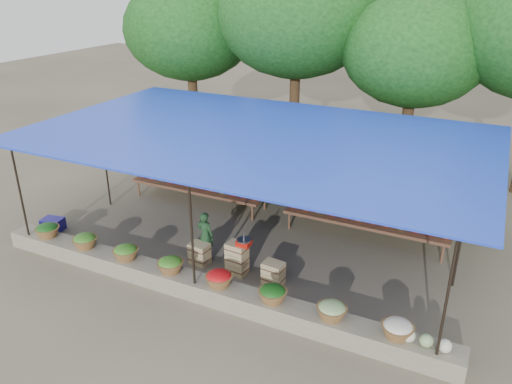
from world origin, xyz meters
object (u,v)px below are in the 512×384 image
at_px(weighing_scale, 244,242).
at_px(vendor_seated, 205,236).
at_px(blue_crate_front, 46,239).
at_px(crate_counter, 236,261).
at_px(blue_crate_back, 53,224).

height_order(weighing_scale, vendor_seated, vendor_seated).
xyz_separation_m(weighing_scale, blue_crate_front, (-5.11, -0.96, -0.70)).
bearing_deg(vendor_seated, crate_counter, 170.13).
xyz_separation_m(vendor_seated, blue_crate_front, (-3.96, -1.21, -0.46)).
distance_m(crate_counter, weighing_scale, 0.58).
relative_size(vendor_seated, blue_crate_front, 2.42).
relative_size(crate_counter, blue_crate_back, 4.37).
height_order(weighing_scale, blue_crate_front, weighing_scale).
distance_m(vendor_seated, blue_crate_front, 4.17).
distance_m(weighing_scale, blue_crate_back, 5.63).
bearing_deg(crate_counter, blue_crate_front, -168.90).
height_order(vendor_seated, blue_crate_front, vendor_seated).
xyz_separation_m(crate_counter, vendor_seated, (-0.95, 0.25, 0.30)).
distance_m(crate_counter, vendor_seated, 1.02).
distance_m(weighing_scale, vendor_seated, 1.21).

